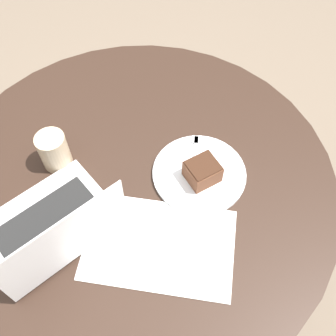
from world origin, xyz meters
name	(u,v)px	position (x,y,z in m)	size (l,w,h in m)	color
ground_plane	(147,263)	(0.00, 0.00, 0.00)	(12.00, 12.00, 0.00)	#6B5B4C
dining_table	(140,201)	(0.00, 0.00, 0.56)	(1.15, 1.15, 0.71)	black
paper_document	(159,244)	(0.12, -0.18, 0.71)	(0.41, 0.29, 0.00)	white
plate	(199,173)	(0.17, 0.05, 0.71)	(0.27, 0.27, 0.01)	silver
cake_slice	(202,171)	(0.18, 0.04, 0.75)	(0.12, 0.12, 0.06)	brown
fork	(195,154)	(0.15, 0.11, 0.72)	(0.05, 0.17, 0.00)	silver
coffee_glass	(54,151)	(-0.24, -0.01, 0.76)	(0.08, 0.08, 0.11)	#C6AD89
laptop	(53,227)	(-0.16, -0.22, 0.74)	(0.40, 0.42, 0.21)	silver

